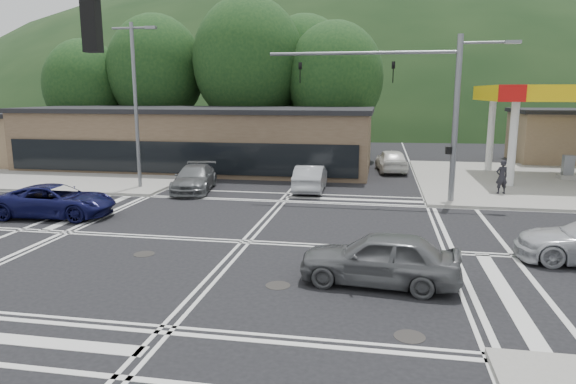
% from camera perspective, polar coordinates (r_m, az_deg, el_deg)
% --- Properties ---
extents(ground, '(120.00, 120.00, 0.00)m').
position_cam_1_polar(ground, '(18.83, -4.73, -5.54)').
color(ground, black).
rests_on(ground, ground).
extents(sidewalk_ne, '(16.00, 16.00, 0.15)m').
position_cam_1_polar(sidewalk_ne, '(34.42, 27.47, 0.96)').
color(sidewalk_ne, gray).
rests_on(sidewalk_ne, ground).
extents(sidewalk_nw, '(16.00, 16.00, 0.15)m').
position_cam_1_polar(sidewalk_nw, '(38.31, -20.89, 2.39)').
color(sidewalk_nw, gray).
rests_on(sidewalk_nw, ground).
extents(commercial_row, '(24.00, 8.00, 4.00)m').
position_cam_1_polar(commercial_row, '(36.85, -10.06, 5.65)').
color(commercial_row, brown).
rests_on(commercial_row, ground).
extents(hill_north, '(252.00, 126.00, 140.00)m').
position_cam_1_polar(hill_north, '(107.66, 7.78, 8.10)').
color(hill_north, black).
rests_on(hill_north, ground).
extents(tree_n_a, '(8.00, 8.00, 11.75)m').
position_cam_1_polar(tree_n_a, '(45.48, -14.46, 12.95)').
color(tree_n_a, '#382619').
rests_on(tree_n_a, ground).
extents(tree_n_b, '(9.00, 9.00, 12.98)m').
position_cam_1_polar(tree_n_b, '(42.85, -4.41, 14.27)').
color(tree_n_b, '#382619').
rests_on(tree_n_b, ground).
extents(tree_n_c, '(7.60, 7.60, 10.87)m').
position_cam_1_polar(tree_n_c, '(41.60, 5.22, 12.56)').
color(tree_n_c, '#382619').
rests_on(tree_n_c, ground).
extents(tree_n_d, '(6.80, 6.80, 9.76)m').
position_cam_1_polar(tree_n_d, '(47.38, -21.63, 10.87)').
color(tree_n_d, '#382619').
rests_on(tree_n_d, ground).
extents(tree_n_e, '(8.40, 8.40, 11.98)m').
position_cam_1_polar(tree_n_e, '(45.95, 1.86, 13.27)').
color(tree_n_e, '#382619').
rests_on(tree_n_e, ground).
extents(streetlight_nw, '(2.50, 0.25, 9.00)m').
position_cam_1_polar(streetlight_nw, '(29.51, -16.50, 10.00)').
color(streetlight_nw, slate).
rests_on(streetlight_nw, ground).
extents(signal_mast_ne, '(11.65, 0.30, 8.00)m').
position_cam_1_polar(signal_mast_ne, '(25.72, 15.45, 10.01)').
color(signal_mast_ne, slate).
rests_on(signal_mast_ne, ground).
extents(car_blue_west, '(5.20, 2.65, 1.41)m').
position_cam_1_polar(car_blue_west, '(24.53, -24.40, -0.90)').
color(car_blue_west, '#0E0F3F').
rests_on(car_blue_west, ground).
extents(car_grey_center, '(4.63, 2.23, 1.53)m').
position_cam_1_polar(car_grey_center, '(14.80, 10.12, -7.25)').
color(car_grey_center, '#5A5C5F').
rests_on(car_grey_center, ground).
extents(car_queue_a, '(1.65, 4.43, 1.45)m').
position_cam_1_polar(car_queue_a, '(28.17, 2.51, 1.56)').
color(car_queue_a, '#A1A4A8').
rests_on(car_queue_a, ground).
extents(car_queue_b, '(2.36, 4.75, 1.56)m').
position_cam_1_polar(car_queue_b, '(35.74, 11.42, 3.46)').
color(car_queue_b, white).
rests_on(car_queue_b, ground).
extents(car_northbound, '(2.72, 5.09, 1.40)m').
position_cam_1_polar(car_northbound, '(28.64, -10.34, 1.50)').
color(car_northbound, slate).
rests_on(car_northbound, ground).
extents(pedestrian, '(0.74, 0.60, 1.77)m').
position_cam_1_polar(pedestrian, '(28.88, 22.66, 1.57)').
color(pedestrian, black).
rests_on(pedestrian, sidewalk_ne).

